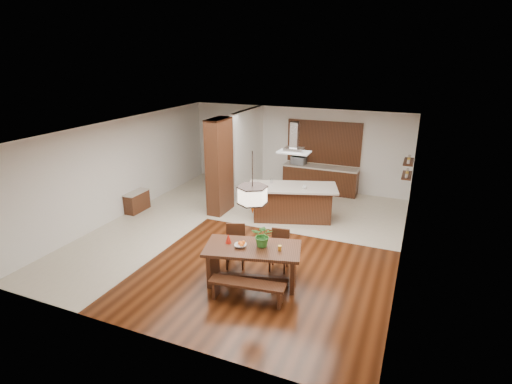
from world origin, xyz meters
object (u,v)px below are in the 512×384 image
at_px(dining_chair_left, 235,247).
at_px(microwave, 299,160).
at_px(dining_bench, 247,292).
at_px(dining_table, 253,256).
at_px(dining_chair_right, 279,251).
at_px(island_cup, 305,187).
at_px(hallway_console, 137,202).
at_px(pendant_lantern, 252,183).
at_px(foliage_plant, 263,235).
at_px(fruit_bowl, 240,246).
at_px(range_hood, 295,138).
at_px(kitchen_island, 292,202).

distance_m(dining_chair_left, microwave, 5.91).
bearing_deg(dining_bench, dining_table, 104.33).
distance_m(dining_chair_right, island_cup, 2.85).
distance_m(hallway_console, pendant_lantern, 5.81).
bearing_deg(foliage_plant, dining_bench, -90.61).
relative_size(dining_table, microwave, 4.28).
relative_size(pendant_lantern, fruit_bowl, 5.23).
height_order(dining_table, foliage_plant, foliage_plant).
bearing_deg(hallway_console, foliage_plant, -23.70).
xyz_separation_m(hallway_console, range_hood, (4.67, 1.25, 2.15)).
xyz_separation_m(pendant_lantern, kitchen_island, (-0.28, 3.62, -1.70)).
bearing_deg(range_hood, dining_chair_left, -96.46).
relative_size(dining_bench, fruit_bowl, 6.07).
bearing_deg(island_cup, foliage_plant, -88.58).
distance_m(dining_table, microwave, 6.43).
bearing_deg(dining_table, foliage_plant, 32.37).
distance_m(pendant_lantern, foliage_plant, 1.18).
relative_size(dining_chair_right, microwave, 1.83).
height_order(island_cup, microwave, microwave).
distance_m(dining_chair_right, microwave, 5.80).
bearing_deg(dining_table, dining_chair_right, 65.04).
distance_m(dining_table, range_hood, 4.08).
bearing_deg(dining_chair_left, hallway_console, 134.98).
bearing_deg(fruit_bowl, pendant_lantern, 21.64).
distance_m(dining_table, dining_bench, 0.83).
xyz_separation_m(dining_chair_left, foliage_plant, (0.82, -0.35, 0.59)).
bearing_deg(microwave, kitchen_island, -70.05).
bearing_deg(dining_bench, dining_chair_left, 124.89).
height_order(dining_bench, pendant_lantern, pendant_lantern).
distance_m(pendant_lantern, microwave, 6.52).
relative_size(hallway_console, dining_table, 0.40).
height_order(fruit_bowl, kitchen_island, kitchen_island).
bearing_deg(fruit_bowl, hallway_console, 152.34).
distance_m(dining_bench, foliage_plant, 1.20).
bearing_deg(fruit_bowl, kitchen_island, 90.64).
bearing_deg(range_hood, dining_table, -85.58).
bearing_deg(island_cup, dining_chair_right, -85.27).
height_order(pendant_lantern, range_hood, same).
relative_size(dining_bench, foliage_plant, 3.04).
distance_m(fruit_bowl, microwave, 6.48).
relative_size(dining_table, foliage_plant, 4.38).
xyz_separation_m(dining_bench, foliage_plant, (0.01, 0.82, 0.87)).
relative_size(dining_chair_left, dining_chair_right, 1.06).
xyz_separation_m(range_hood, microwave, (-0.66, 2.72, -1.37)).
xyz_separation_m(hallway_console, kitchen_island, (4.67, 1.25, 0.23)).
bearing_deg(fruit_bowl, dining_table, 21.64).
distance_m(dining_chair_right, range_hood, 3.58).
height_order(dining_chair_right, microwave, microwave).
height_order(dining_table, microwave, microwave).
distance_m(fruit_bowl, island_cup, 3.61).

